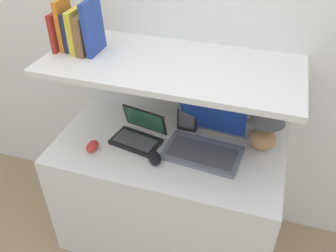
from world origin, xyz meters
TOP-DOWN VIEW (x-y plane):
  - wall_back at (0.00, 0.66)m, footprint 6.00×0.05m
  - desk at (0.00, 0.30)m, footprint 1.20×0.60m
  - back_riser at (0.00, 0.62)m, footprint 1.20×0.04m
  - shelf at (0.00, 0.37)m, footprint 1.20×0.54m
  - table_lamp at (0.47, 0.46)m, footprint 0.19×0.19m
  - laptop_large at (0.19, 0.37)m, footprint 0.41×0.34m
  - laptop_small at (-0.17, 0.33)m, footprint 0.28×0.24m
  - computer_mouse at (-0.03, 0.19)m, footprint 0.10×0.11m
  - second_mouse at (-0.37, 0.18)m, footprint 0.06×0.09m
  - router_box at (0.06, 0.51)m, footprint 0.11×0.06m
  - book_red at (-0.56, 0.37)m, footprint 0.02×0.16m
  - book_orange at (-0.53, 0.37)m, footprint 0.02×0.12m
  - book_navy at (-0.50, 0.37)m, footprint 0.03×0.12m
  - book_yellow at (-0.46, 0.37)m, footprint 0.03×0.16m
  - book_brown at (-0.42, 0.37)m, footprint 0.04×0.18m
  - book_blue at (-0.38, 0.37)m, footprint 0.04×0.16m

SIDE VIEW (x-z plane):
  - desk at x=0.00m, z-range 0.00..0.72m
  - back_riser at x=0.00m, z-range 0.00..1.15m
  - computer_mouse at x=-0.03m, z-range 0.72..0.76m
  - second_mouse at x=-0.37m, z-range 0.72..0.76m
  - laptop_small at x=-0.17m, z-range 0.67..0.84m
  - laptop_large at x=0.19m, z-range 0.64..0.90m
  - router_box at x=0.06m, z-range 0.72..0.87m
  - table_lamp at x=0.47m, z-range 0.75..1.07m
  - shelf at x=0.00m, z-range 1.15..1.18m
  - wall_back at x=0.00m, z-range 0.00..2.40m
  - book_red at x=-0.56m, z-range 1.18..1.36m
  - book_brown at x=-0.42m, z-range 1.18..1.37m
  - book_navy at x=-0.50m, z-range 1.18..1.37m
  - book_yellow at x=-0.46m, z-range 1.18..1.39m
  - book_orange at x=-0.53m, z-range 1.18..1.42m
  - book_blue at x=-0.38m, z-range 1.18..1.43m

